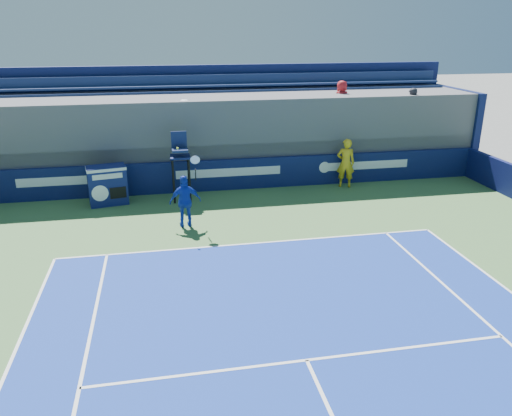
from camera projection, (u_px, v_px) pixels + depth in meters
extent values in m
imported|color=gold|center=(346.00, 163.00, 19.28)|extent=(0.79, 0.63, 1.91)
cube|color=white|center=(254.00, 243.00, 14.47)|extent=(10.97, 0.07, 0.00)
cube|color=white|center=(307.00, 360.00, 9.41)|extent=(8.23, 0.07, 0.00)
cube|color=#0C1443|center=(229.00, 175.00, 19.08)|extent=(20.40, 0.20, 1.20)
cube|color=white|center=(63.00, 181.00, 17.88)|extent=(3.20, 0.01, 0.32)
cube|color=white|center=(229.00, 172.00, 18.94)|extent=(4.00, 0.01, 0.32)
cube|color=white|center=(365.00, 165.00, 19.91)|extent=(3.60, 0.01, 0.32)
cylinder|color=white|center=(325.00, 167.00, 19.61)|extent=(0.44, 0.01, 0.44)
cube|color=#101954|center=(108.00, 185.00, 17.47)|extent=(1.41, 0.93, 1.40)
cube|color=silver|center=(106.00, 168.00, 17.26)|extent=(1.43, 0.95, 0.10)
cylinder|color=white|center=(100.00, 193.00, 17.11)|extent=(0.55, 0.12, 0.56)
cube|color=black|center=(118.00, 193.00, 17.33)|extent=(0.54, 0.12, 0.40)
cube|color=silver|center=(107.00, 177.00, 17.01)|extent=(0.98, 0.20, 0.18)
cylinder|color=black|center=(174.00, 182.00, 17.51)|extent=(0.07, 0.07, 1.60)
cylinder|color=black|center=(190.00, 181.00, 17.61)|extent=(0.07, 0.07, 1.60)
cylinder|color=black|center=(173.00, 177.00, 18.02)|extent=(0.07, 0.07, 1.60)
cylinder|color=black|center=(189.00, 177.00, 18.12)|extent=(0.07, 0.07, 1.60)
cube|color=#0F174B|center=(180.00, 157.00, 17.53)|extent=(0.70, 0.70, 0.06)
cube|color=#131E47|center=(180.00, 150.00, 17.35)|extent=(0.55, 0.45, 0.08)
cube|color=#121D46|center=(179.00, 140.00, 17.58)|extent=(0.55, 0.06, 0.60)
imported|color=#1431A9|center=(185.00, 201.00, 15.45)|extent=(1.00, 0.47, 1.66)
cylinder|color=black|center=(196.00, 175.00, 15.16)|extent=(0.03, 0.15, 0.39)
torus|color=silver|center=(195.00, 160.00, 14.93)|extent=(0.30, 0.12, 0.29)
cylinder|color=white|center=(195.00, 160.00, 14.93)|extent=(0.25, 0.09, 0.24)
sphere|color=#E3F035|center=(178.00, 148.00, 14.75)|extent=(0.07, 0.07, 0.07)
cube|color=#57575D|center=(222.00, 136.00, 20.46)|extent=(20.40, 3.60, 3.38)
cube|color=#57575D|center=(226.00, 149.00, 19.29)|extent=(20.40, 0.90, 0.55)
cube|color=navy|center=(226.00, 137.00, 19.03)|extent=(20.00, 0.45, 0.08)
cube|color=navy|center=(225.00, 131.00, 19.19)|extent=(20.00, 0.06, 0.45)
cube|color=#57575D|center=(223.00, 130.00, 19.93)|extent=(20.40, 0.90, 0.55)
cube|color=navy|center=(223.00, 119.00, 19.67)|extent=(20.00, 0.45, 0.08)
cube|color=navy|center=(222.00, 113.00, 19.83)|extent=(20.00, 0.06, 0.45)
cube|color=#57575D|center=(220.00, 113.00, 20.57)|extent=(20.40, 0.90, 0.55)
cube|color=navy|center=(220.00, 102.00, 20.31)|extent=(20.00, 0.45, 0.08)
cube|color=navy|center=(219.00, 96.00, 20.48)|extent=(20.00, 0.06, 0.45)
cube|color=#57575D|center=(217.00, 97.00, 21.21)|extent=(20.40, 0.90, 0.55)
cube|color=navy|center=(217.00, 85.00, 20.96)|extent=(20.00, 0.45, 0.08)
cube|color=navy|center=(216.00, 80.00, 21.12)|extent=(20.00, 0.06, 0.45)
cube|color=#0C1647|center=(216.00, 116.00, 22.08)|extent=(20.80, 0.30, 4.40)
cube|color=#0C1647|center=(452.00, 127.00, 22.28)|extent=(0.30, 3.90, 3.40)
imported|color=yellow|center=(52.00, 128.00, 17.78)|extent=(0.78, 0.63, 1.54)
imported|color=silver|center=(185.00, 122.00, 18.59)|extent=(1.16, 0.80, 1.64)
imported|color=#A4171D|center=(341.00, 100.00, 20.38)|extent=(0.85, 0.65, 1.56)
imported|color=black|center=(410.00, 111.00, 20.15)|extent=(0.69, 0.46, 1.87)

